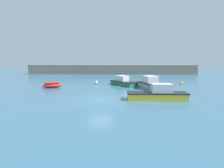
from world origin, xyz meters
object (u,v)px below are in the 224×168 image
(mooring_buoy_yellow, at_px, (181,83))
(mooring_buoy_orange, at_px, (146,81))
(motorboat_with_cabin, at_px, (151,84))
(rowboat_with_red_cover, at_px, (52,85))
(mooring_buoy_white, at_px, (96,82))
(motorboat_grey_hull, at_px, (123,82))
(cabin_cruiser_white, at_px, (158,94))

(mooring_buoy_yellow, bearing_deg, mooring_buoy_orange, 162.84)
(mooring_buoy_orange, height_order, mooring_buoy_yellow, mooring_buoy_orange)
(motorboat_with_cabin, height_order, rowboat_with_red_cover, motorboat_with_cabin)
(rowboat_with_red_cover, xyz_separation_m, mooring_buoy_white, (6.33, 4.22, -0.16))
(motorboat_grey_hull, distance_m, mooring_buoy_white, 4.91)
(motorboat_with_cabin, relative_size, mooring_buoy_white, 9.64)
(mooring_buoy_white, bearing_deg, mooring_buoy_yellow, 0.17)
(motorboat_with_cabin, xyz_separation_m, motorboat_grey_hull, (-4.02, 3.28, -0.13))
(rowboat_with_red_cover, bearing_deg, motorboat_with_cabin, -21.76)
(mooring_buoy_yellow, bearing_deg, cabin_cruiser_white, -119.69)
(motorboat_with_cabin, distance_m, mooring_buoy_orange, 6.32)
(rowboat_with_red_cover, distance_m, mooring_buoy_white, 7.61)
(rowboat_with_red_cover, xyz_separation_m, cabin_cruiser_white, (14.59, -7.36, 0.16))
(rowboat_with_red_cover, relative_size, mooring_buoy_white, 5.55)
(mooring_buoy_orange, bearing_deg, motorboat_grey_hull, -145.44)
(mooring_buoy_white, bearing_deg, mooring_buoy_orange, 11.30)
(rowboat_with_red_cover, bearing_deg, mooring_buoy_white, 12.91)
(motorboat_with_cabin, relative_size, mooring_buoy_orange, 9.58)
(rowboat_with_red_cover, bearing_deg, mooring_buoy_yellow, -9.44)
(cabin_cruiser_white, relative_size, mooring_buoy_orange, 11.65)
(cabin_cruiser_white, distance_m, mooring_buoy_orange, 13.44)
(motorboat_with_cabin, xyz_separation_m, mooring_buoy_white, (-8.77, 4.47, -0.43))
(cabin_cruiser_white, relative_size, mooring_buoy_yellow, 13.47)
(cabin_cruiser_white, distance_m, mooring_buoy_white, 14.23)
(motorboat_with_cabin, distance_m, rowboat_with_red_cover, 15.10)
(mooring_buoy_orange, relative_size, mooring_buoy_yellow, 1.16)
(motorboat_with_cabin, distance_m, motorboat_grey_hull, 5.19)
(motorboat_with_cabin, distance_m, mooring_buoy_white, 9.86)
(motorboat_with_cabin, relative_size, rowboat_with_red_cover, 1.74)
(motorboat_grey_hull, distance_m, mooring_buoy_orange, 5.32)
(motorboat_with_cabin, height_order, motorboat_grey_hull, motorboat_with_cabin)
(rowboat_with_red_cover, distance_m, mooring_buoy_yellow, 21.64)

